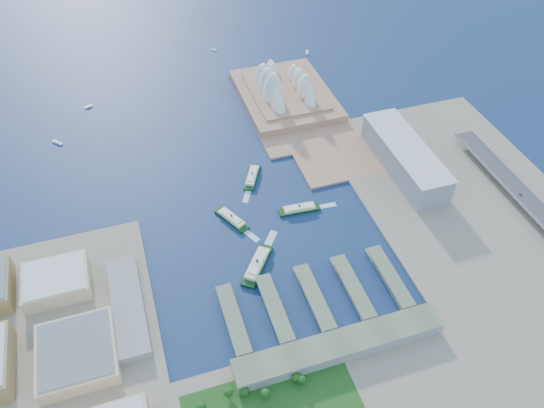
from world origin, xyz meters
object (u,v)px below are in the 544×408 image
object	(u,v)px
ferry_a	(231,218)
car_c	(521,195)
toaster_building	(405,158)
ferry_b	(252,175)
ferry_c	(257,263)
ferry_d	(299,208)
opera_house	(286,81)

from	to	relation	value
ferry_a	car_c	world-z (taller)	car_c
toaster_building	ferry_b	world-z (taller)	toaster_building
ferry_c	ferry_d	world-z (taller)	ferry_c
car_c	opera_house	bearing A→B (deg)	122.59
toaster_building	ferry_c	distance (m)	242.68
ferry_d	ferry_a	bearing A→B (deg)	87.42
ferry_d	car_c	world-z (taller)	car_c
ferry_c	car_c	size ratio (longest dim) A/B	12.00
ferry_a	ferry_d	bearing A→B (deg)	-32.94
ferry_b	ferry_d	distance (m)	81.39
ferry_b	ferry_d	world-z (taller)	ferry_d
ferry_a	car_c	xyz separation A→B (m)	(332.29, -78.81, 10.95)
ferry_b	car_c	xyz separation A→B (m)	(288.55, -142.54, 10.96)
ferry_a	ferry_d	xyz separation A→B (m)	(80.35, -8.96, 0.06)
ferry_b	ferry_c	xyz separation A→B (m)	(-35.23, -138.88, 1.02)
opera_house	ferry_d	size ratio (longest dim) A/B	3.64
toaster_building	ferry_b	bearing A→B (deg)	166.86
opera_house	ferry_d	bearing A→B (deg)	-104.91
toaster_building	car_c	world-z (taller)	toaster_building
ferry_a	car_c	bearing A→B (deg)	-39.92
toaster_building	ferry_a	distance (m)	232.69
ferry_a	ferry_b	world-z (taller)	ferry_a
ferry_c	toaster_building	bearing A→B (deg)	-119.64
opera_house	ferry_a	xyz separation A→B (m)	(-141.29, -219.92, -27.38)
opera_house	ferry_a	bearing A→B (deg)	-122.72
ferry_a	ferry_d	distance (m)	80.85
ferry_b	ferry_d	size ratio (longest dim) A/B	0.99
opera_house	toaster_building	size ratio (longest dim) A/B	1.16
opera_house	car_c	world-z (taller)	opera_house
opera_house	ferry_c	world-z (taller)	opera_house
ferry_d	car_c	xyz separation A→B (m)	(251.94, -69.85, 10.90)
opera_house	ferry_b	size ratio (longest dim) A/B	3.69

